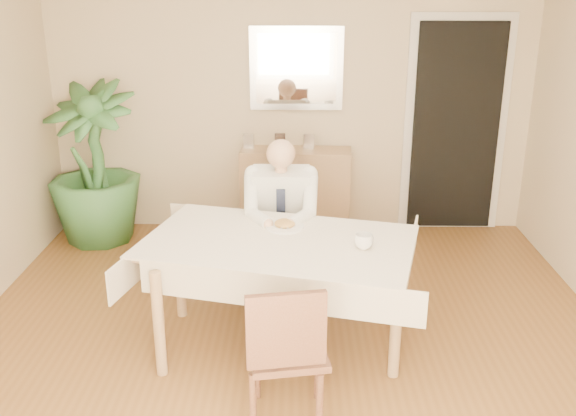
{
  "coord_description": "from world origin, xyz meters",
  "views": [
    {
      "loc": [
        0.05,
        -3.5,
        2.33
      ],
      "look_at": [
        0.0,
        0.35,
        0.95
      ],
      "focal_mm": 40.0,
      "sensor_mm": 36.0,
      "label": 1
    }
  ],
  "objects_px": {
    "chair_near": "(287,349)",
    "seated_man": "(281,217)",
    "dining_table": "(279,252)",
    "coffee_mug": "(364,241)",
    "sideboard": "(296,191)",
    "chair_far": "(282,224)",
    "potted_palm": "(94,164)"
  },
  "relations": [
    {
      "from": "sideboard",
      "to": "coffee_mug",
      "type": "bearing_deg",
      "value": -74.8
    },
    {
      "from": "chair_near",
      "to": "sideboard",
      "type": "height_order",
      "value": "chair_near"
    },
    {
      "from": "chair_near",
      "to": "seated_man",
      "type": "bearing_deg",
      "value": 82.64
    },
    {
      "from": "chair_far",
      "to": "sideboard",
      "type": "xyz_separation_m",
      "value": [
        0.11,
        1.15,
        -0.11
      ]
    },
    {
      "from": "dining_table",
      "to": "sideboard",
      "type": "height_order",
      "value": "sideboard"
    },
    {
      "from": "chair_far",
      "to": "potted_palm",
      "type": "distance_m",
      "value": 1.98
    },
    {
      "from": "chair_far",
      "to": "chair_near",
      "type": "bearing_deg",
      "value": -85.19
    },
    {
      "from": "chair_far",
      "to": "seated_man",
      "type": "distance_m",
      "value": 0.34
    },
    {
      "from": "dining_table",
      "to": "seated_man",
      "type": "height_order",
      "value": "seated_man"
    },
    {
      "from": "seated_man",
      "to": "potted_palm",
      "type": "height_order",
      "value": "potted_palm"
    },
    {
      "from": "coffee_mug",
      "to": "potted_palm",
      "type": "xyz_separation_m",
      "value": [
        -2.27,
        1.94,
        -0.06
      ]
    },
    {
      "from": "seated_man",
      "to": "sideboard",
      "type": "xyz_separation_m",
      "value": [
        0.11,
        1.44,
        -0.28
      ]
    },
    {
      "from": "chair_near",
      "to": "seated_man",
      "type": "height_order",
      "value": "seated_man"
    },
    {
      "from": "dining_table",
      "to": "chair_near",
      "type": "distance_m",
      "value": 0.88
    },
    {
      "from": "dining_table",
      "to": "coffee_mug",
      "type": "bearing_deg",
      "value": 1.18
    },
    {
      "from": "dining_table",
      "to": "chair_near",
      "type": "height_order",
      "value": "chair_near"
    },
    {
      "from": "chair_far",
      "to": "sideboard",
      "type": "relative_size",
      "value": 0.89
    },
    {
      "from": "dining_table",
      "to": "sideboard",
      "type": "relative_size",
      "value": 1.9
    },
    {
      "from": "chair_near",
      "to": "seated_man",
      "type": "distance_m",
      "value": 1.46
    },
    {
      "from": "dining_table",
      "to": "seated_man",
      "type": "bearing_deg",
      "value": 104.21
    },
    {
      "from": "seated_man",
      "to": "chair_near",
      "type": "bearing_deg",
      "value": -87.43
    },
    {
      "from": "chair_far",
      "to": "seated_man",
      "type": "relative_size",
      "value": 0.74
    },
    {
      "from": "sideboard",
      "to": "chair_far",
      "type": "bearing_deg",
      "value": -91.3
    },
    {
      "from": "seated_man",
      "to": "potted_palm",
      "type": "distance_m",
      "value": 2.12
    },
    {
      "from": "seated_man",
      "to": "coffee_mug",
      "type": "height_order",
      "value": "seated_man"
    },
    {
      "from": "coffee_mug",
      "to": "potted_palm",
      "type": "relative_size",
      "value": 0.08
    },
    {
      "from": "coffee_mug",
      "to": "sideboard",
      "type": "distance_m",
      "value": 2.23
    },
    {
      "from": "seated_man",
      "to": "coffee_mug",
      "type": "bearing_deg",
      "value": -53.42
    },
    {
      "from": "dining_table",
      "to": "coffee_mug",
      "type": "distance_m",
      "value": 0.56
    },
    {
      "from": "dining_table",
      "to": "sideboard",
      "type": "bearing_deg",
      "value": 101.15
    },
    {
      "from": "dining_table",
      "to": "seated_man",
      "type": "relative_size",
      "value": 1.57
    },
    {
      "from": "dining_table",
      "to": "coffee_mug",
      "type": "xyz_separation_m",
      "value": [
        0.53,
        -0.12,
        0.13
      ]
    }
  ]
}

